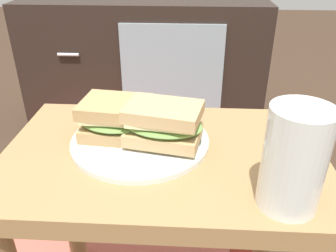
% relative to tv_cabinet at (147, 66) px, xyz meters
% --- Properties ---
extents(side_table, '(0.56, 0.36, 0.46)m').
position_rel_tv_cabinet_xyz_m(side_table, '(0.14, -0.95, 0.08)').
color(side_table, '#A37A4C').
rests_on(side_table, ground).
extents(tv_cabinet, '(0.96, 0.46, 0.58)m').
position_rel_tv_cabinet_xyz_m(tv_cabinet, '(0.00, 0.00, 0.00)').
color(tv_cabinet, black).
rests_on(tv_cabinet, ground).
extents(area_rug, '(0.98, 0.66, 0.01)m').
position_rel_tv_cabinet_xyz_m(area_rug, '(-0.09, -0.57, -0.29)').
color(area_rug, maroon).
rests_on(area_rug, ground).
extents(plate, '(0.25, 0.25, 0.01)m').
position_rel_tv_cabinet_xyz_m(plate, '(0.10, -0.92, 0.17)').
color(plate, silver).
rests_on(plate, side_table).
extents(sandwich_front, '(0.14, 0.11, 0.07)m').
position_rel_tv_cabinet_xyz_m(sandwich_front, '(0.05, -0.91, 0.21)').
color(sandwich_front, tan).
rests_on(sandwich_front, plate).
extents(sandwich_back, '(0.15, 0.12, 0.07)m').
position_rel_tv_cabinet_xyz_m(sandwich_back, '(0.14, -0.94, 0.22)').
color(sandwich_back, tan).
rests_on(sandwich_back, plate).
extents(beer_glass, '(0.08, 0.08, 0.15)m').
position_rel_tv_cabinet_xyz_m(beer_glass, '(0.32, -1.07, 0.24)').
color(beer_glass, silver).
rests_on(beer_glass, side_table).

